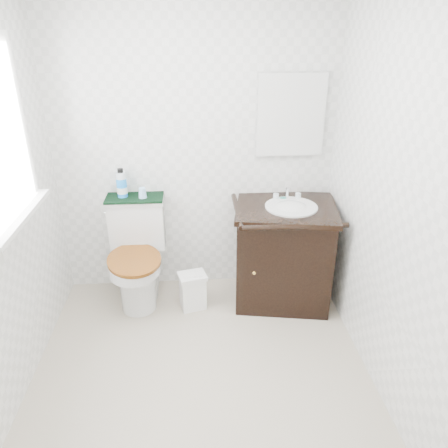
{
  "coord_description": "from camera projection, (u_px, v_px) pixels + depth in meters",
  "views": [
    {
      "loc": [
        -0.01,
        -2.12,
        2.12
      ],
      "look_at": [
        0.2,
        0.75,
        0.76
      ],
      "focal_mm": 35.0,
      "sensor_mm": 36.0,
      "label": 1
    }
  ],
  "objects": [
    {
      "name": "floor",
      "position": [
        202.0,
        380.0,
        2.82
      ],
      "size": [
        2.4,
        2.4,
        0.0
      ],
      "primitive_type": "plane",
      "color": "#A99D88",
      "rests_on": "ground"
    },
    {
      "name": "wall_back",
      "position": [
        195.0,
        149.0,
        3.39
      ],
      "size": [
        2.4,
        0.0,
        2.4
      ],
      "primitive_type": "plane",
      "rotation": [
        1.57,
        0.0,
        0.0
      ],
      "color": "white",
      "rests_on": "ground"
    },
    {
      "name": "wall_front",
      "position": [
        203.0,
        379.0,
        1.22
      ],
      "size": [
        2.4,
        0.0,
        2.4
      ],
      "primitive_type": "plane",
      "rotation": [
        -1.57,
        0.0,
        0.0
      ],
      "color": "white",
      "rests_on": "ground"
    },
    {
      "name": "wall_right",
      "position": [
        399.0,
        204.0,
        2.38
      ],
      "size": [
        0.0,
        2.4,
        2.4
      ],
      "primitive_type": "plane",
      "rotation": [
        1.57,
        0.0,
        -1.57
      ],
      "color": "white",
      "rests_on": "ground"
    },
    {
      "name": "mirror",
      "position": [
        291.0,
        116.0,
        3.31
      ],
      "size": [
        0.5,
        0.02,
        0.6
      ],
      "primitive_type": "cube",
      "color": "silver",
      "rests_on": "wall_back"
    },
    {
      "name": "toilet",
      "position": [
        138.0,
        259.0,
        3.5
      ],
      "size": [
        0.48,
        0.67,
        0.84
      ],
      "color": "silver",
      "rests_on": "floor"
    },
    {
      "name": "vanity",
      "position": [
        284.0,
        251.0,
        3.49
      ],
      "size": [
        0.85,
        0.76,
        0.92
      ],
      "color": "black",
      "rests_on": "floor"
    },
    {
      "name": "trash_bin",
      "position": [
        193.0,
        291.0,
        3.47
      ],
      "size": [
        0.24,
        0.21,
        0.3
      ],
      "color": "white",
      "rests_on": "floor"
    },
    {
      "name": "towel",
      "position": [
        134.0,
        198.0,
        3.41
      ],
      "size": [
        0.45,
        0.22,
        0.02
      ],
      "primitive_type": "cube",
      "color": "black",
      "rests_on": "toilet"
    },
    {
      "name": "mouthwash_bottle",
      "position": [
        122.0,
        184.0,
        3.37
      ],
      "size": [
        0.08,
        0.08,
        0.23
      ],
      "color": "#1B81E7",
      "rests_on": "towel"
    },
    {
      "name": "cup",
      "position": [
        142.0,
        193.0,
        3.37
      ],
      "size": [
        0.06,
        0.06,
        0.08
      ],
      "primitive_type": "cone",
      "color": "#95C8F3",
      "rests_on": "towel"
    },
    {
      "name": "soap_bar",
      "position": [
        283.0,
        198.0,
        3.45
      ],
      "size": [
        0.07,
        0.05,
        0.02
      ],
      "primitive_type": "ellipsoid",
      "color": "#18746B",
      "rests_on": "vanity"
    }
  ]
}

